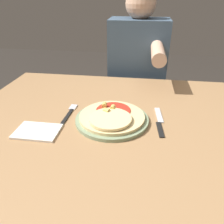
# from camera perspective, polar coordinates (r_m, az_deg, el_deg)

# --- Properties ---
(dining_table) EXTENTS (1.22, 0.99, 0.73)m
(dining_table) POSITION_cam_1_polar(r_m,az_deg,el_deg) (0.92, -0.64, -7.30)
(dining_table) COLOR #9E754C
(dining_table) RESTS_ON ground_plane
(plate) EXTENTS (0.29, 0.29, 0.01)m
(plate) POSITION_cam_1_polar(r_m,az_deg,el_deg) (0.86, -0.00, -1.91)
(plate) COLOR gray
(plate) RESTS_ON dining_table
(pizza) EXTENTS (0.26, 0.26, 0.04)m
(pizza) POSITION_cam_1_polar(r_m,az_deg,el_deg) (0.85, -0.10, -1.14)
(pizza) COLOR #E0C689
(pizza) RESTS_ON plate
(fork) EXTENTS (0.03, 0.18, 0.00)m
(fork) POSITION_cam_1_polar(r_m,az_deg,el_deg) (0.93, -11.05, -0.23)
(fork) COLOR black
(fork) RESTS_ON dining_table
(knife) EXTENTS (0.03, 0.22, 0.00)m
(knife) POSITION_cam_1_polar(r_m,az_deg,el_deg) (0.88, 12.27, -2.51)
(knife) COLOR black
(knife) RESTS_ON dining_table
(napkin) EXTENTS (0.16, 0.11, 0.01)m
(napkin) POSITION_cam_1_polar(r_m,az_deg,el_deg) (0.84, -18.91, -4.79)
(napkin) COLOR silver
(napkin) RESTS_ON dining_table
(person_diner) EXTENTS (0.37, 0.52, 1.21)m
(person_diner) POSITION_cam_1_polar(r_m,az_deg,el_deg) (1.49, 6.61, 10.42)
(person_diner) COLOR #2D2D38
(person_diner) RESTS_ON ground_plane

